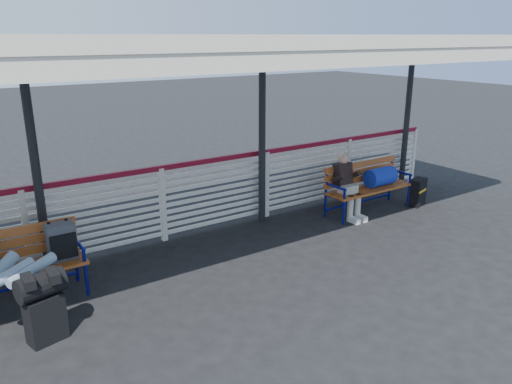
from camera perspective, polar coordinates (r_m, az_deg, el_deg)
ground at (r=6.66m, az=-3.51°, el=-10.80°), size 60.00×60.00×0.00m
fence at (r=7.97m, az=-10.63°, el=-1.05°), size 12.08×0.08×1.24m
canopy at (r=6.63m, az=-8.03°, el=16.35°), size 12.60×3.60×3.16m
luggage_stack at (r=5.85m, az=-23.12°, el=-11.74°), size 0.53×0.37×0.80m
bench_left at (r=6.71m, az=-25.03°, el=-6.63°), size 1.80×0.56×0.94m
bench_right at (r=9.51m, az=13.27°, el=1.40°), size 1.80×0.56×0.92m
companion_person at (r=9.03m, az=10.38°, el=0.74°), size 0.32×0.66×1.15m
suitcase_side at (r=10.10m, az=17.98°, el=-0.01°), size 0.43×0.33×0.53m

